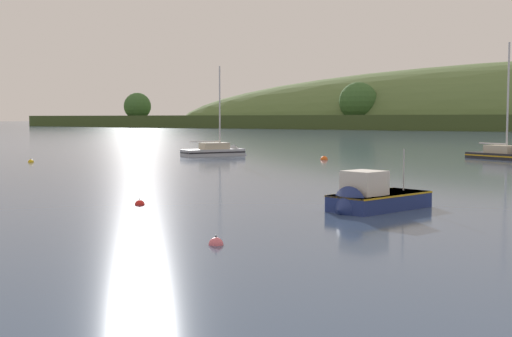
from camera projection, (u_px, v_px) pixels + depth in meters
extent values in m
sphere|color=#38602D|center=(137.00, 106.00, 341.48)|extent=(13.41, 13.41, 13.41)
sphere|color=#38602D|center=(358.00, 102.00, 270.24)|extent=(15.27, 15.27, 15.27)
cube|color=#232328|center=(500.00, 159.00, 73.34)|extent=(7.61, 5.66, 1.24)
cube|color=gold|center=(500.00, 156.00, 73.31)|extent=(7.62, 5.69, 0.13)
cube|color=#BCB299|center=(501.00, 149.00, 73.11)|extent=(3.71, 3.13, 0.81)
cylinder|color=silver|center=(508.00, 98.00, 72.10)|extent=(0.20, 0.20, 11.60)
cylinder|color=silver|center=(493.00, 144.00, 74.07)|extent=(3.41, 1.78, 0.16)
cube|color=#ADB2BC|center=(213.00, 155.00, 78.98)|extent=(5.21, 7.49, 1.46)
cone|color=#ADB2BC|center=(240.00, 155.00, 80.80)|extent=(2.87, 2.60, 2.34)
cube|color=black|center=(213.00, 152.00, 78.95)|extent=(5.24, 7.50, 0.16)
cube|color=#BCB299|center=(214.00, 146.00, 78.99)|extent=(2.85, 3.61, 0.73)
cylinder|color=silver|center=(220.00, 108.00, 79.03)|extent=(0.17, 0.17, 9.48)
cylinder|color=silver|center=(205.00, 142.00, 78.36)|extent=(1.70, 3.45, 0.14)
cube|color=navy|center=(380.00, 205.00, 33.06)|extent=(3.48, 5.68, 1.12)
cone|color=navy|center=(344.00, 210.00, 31.29)|extent=(2.21, 1.29, 2.08)
cube|color=gold|center=(380.00, 194.00, 33.02)|extent=(3.52, 5.69, 0.08)
cube|color=silver|center=(364.00, 183.00, 32.19)|extent=(2.00, 1.99, 1.13)
cube|color=#192833|center=(354.00, 180.00, 31.67)|extent=(1.45, 0.39, 0.63)
cylinder|color=#B2B2B7|center=(404.00, 170.00, 34.19)|extent=(0.06, 0.06, 2.05)
sphere|color=yellow|center=(31.00, 162.00, 67.94)|extent=(0.57, 0.57, 0.57)
cylinder|color=black|center=(31.00, 159.00, 67.91)|extent=(0.04, 0.04, 0.08)
sphere|color=red|center=(140.00, 205.00, 34.73)|extent=(0.50, 0.50, 0.50)
cylinder|color=black|center=(140.00, 199.00, 34.70)|extent=(0.04, 0.04, 0.08)
sphere|color=#EA5B19|center=(324.00, 160.00, 71.95)|extent=(0.79, 0.79, 0.79)
cylinder|color=black|center=(324.00, 156.00, 71.92)|extent=(0.04, 0.04, 0.08)
sphere|color=#E06675|center=(216.00, 245.00, 23.82)|extent=(0.52, 0.52, 0.52)
cylinder|color=black|center=(216.00, 236.00, 23.80)|extent=(0.04, 0.04, 0.08)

